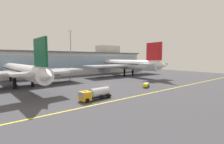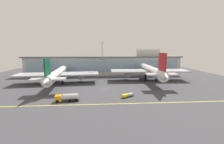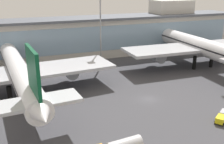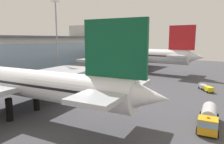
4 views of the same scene
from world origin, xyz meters
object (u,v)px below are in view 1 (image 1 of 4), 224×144
airliner_near_left (21,71)px  fuel_tanker_truck (95,94)px  airliner_near_right (125,65)px  apron_light_mast_west (71,47)px  baggage_tug_near (146,85)px

airliner_near_left → fuel_tanker_truck: (11.88, -32.14, -4.35)m
airliner_near_left → fuel_tanker_truck: bearing=-164.2°
airliner_near_right → fuel_tanker_truck: bearing=131.7°
apron_light_mast_west → fuel_tanker_truck: bearing=-106.9°
airliner_near_right → apron_light_mast_west: 33.26m
airliner_near_left → fuel_tanker_truck: 34.54m
airliner_near_right → baggage_tug_near: size_ratio=10.90×
airliner_near_right → apron_light_mast_west: (-30.16, 10.03, 9.79)m
baggage_tug_near → airliner_near_left: bearing=-71.1°
airliner_near_right → fuel_tanker_truck: (-44.35, -36.70, -5.15)m
airliner_near_left → airliner_near_right: 56.42m
airliner_near_left → baggage_tug_near: size_ratio=10.54×
baggage_tug_near → fuel_tanker_truck: bearing=-24.8°
fuel_tanker_truck → baggage_tug_near: fuel_tanker_truck is taller
airliner_near_right → airliner_near_left: bearing=96.7°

